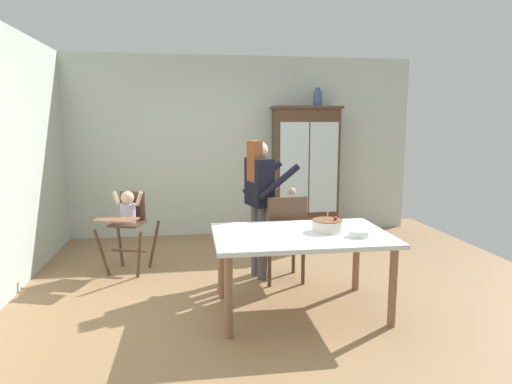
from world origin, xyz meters
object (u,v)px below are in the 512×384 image
at_px(adult_person, 260,192).
at_px(dining_table, 301,242).
at_px(china_cabinet, 305,171).
at_px(high_chair_with_toddler, 128,217).
at_px(birthday_cake, 327,225).
at_px(serving_bowl, 359,233).
at_px(dining_chair_far_side, 285,233).
at_px(ceramic_vase, 318,98).

relative_size(adult_person, dining_table, 0.97).
height_order(china_cabinet, adult_person, china_cabinet).
bearing_deg(high_chair_with_toddler, adult_person, 2.06).
bearing_deg(birthday_cake, serving_bowl, -46.07).
xyz_separation_m(adult_person, serving_bowl, (0.69, -1.15, -0.20)).
xyz_separation_m(china_cabinet, high_chair_with_toddler, (-2.47, -1.38, -0.33)).
distance_m(adult_person, birthday_cake, 1.05).
bearing_deg(serving_bowl, birthday_cake, 133.93).
distance_m(china_cabinet, birthday_cake, 2.77).
relative_size(serving_bowl, dining_chair_far_side, 0.19).
height_order(ceramic_vase, birthday_cake, ceramic_vase).
xyz_separation_m(adult_person, birthday_cake, (0.47, -0.92, -0.17)).
bearing_deg(dining_chair_far_side, china_cabinet, -113.18).
relative_size(high_chair_with_toddler, dining_table, 0.60).
distance_m(high_chair_with_toddler, adult_person, 1.56).
bearing_deg(birthday_cake, ceramic_vase, 75.57).
height_order(high_chair_with_toddler, birthday_cake, high_chair_with_toddler).
relative_size(china_cabinet, dining_table, 1.23).
distance_m(china_cabinet, adult_person, 2.05).
bearing_deg(birthday_cake, high_chair_with_toddler, 145.44).
distance_m(adult_person, dining_table, 1.03).
relative_size(adult_person, serving_bowl, 8.50).
distance_m(dining_table, dining_chair_far_side, 0.74).
distance_m(ceramic_vase, adult_person, 2.41).
bearing_deg(high_chair_with_toddler, serving_bowl, -18.05).
xyz_separation_m(high_chair_with_toddler, dining_chair_far_side, (1.70, -0.64, -0.10)).
distance_m(adult_person, dining_chair_far_side, 0.52).
bearing_deg(dining_table, birthday_cake, 7.32).
bearing_deg(dining_table, china_cabinet, 74.13).
bearing_deg(dining_chair_far_side, serving_bowl, 113.99).
height_order(ceramic_vase, dining_table, ceramic_vase).
bearing_deg(adult_person, china_cabinet, -44.90).
distance_m(birthday_cake, serving_bowl, 0.31).
height_order(birthday_cake, dining_chair_far_side, dining_chair_far_side).
relative_size(adult_person, birthday_cake, 5.47).
height_order(china_cabinet, ceramic_vase, ceramic_vase).
distance_m(birthday_cake, dining_chair_far_side, 0.78).
xyz_separation_m(china_cabinet, ceramic_vase, (0.17, 0.00, 1.09)).
relative_size(china_cabinet, high_chair_with_toddler, 2.06).
height_order(adult_person, dining_table, adult_person).
bearing_deg(serving_bowl, adult_person, 121.01).
relative_size(dining_table, birthday_cake, 5.66).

